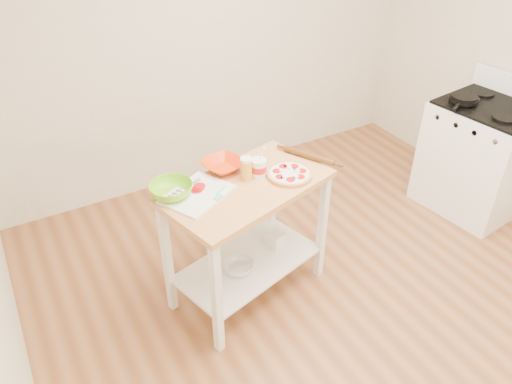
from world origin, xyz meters
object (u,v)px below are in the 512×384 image
object	(u,v)px
cutting_board	(196,194)
orange_bowl	(223,165)
beer_pint	(246,169)
spatula	(220,193)
skillet	(464,99)
pizza	(289,174)
rolling_pin	(309,156)
prep_island	(247,218)
gas_stove	(478,157)
shelf_glass_bowl	(239,267)
knife	(181,192)
green_bowl	(171,190)
yogurt_tub	(259,168)
shelf_bin	(276,239)

from	to	relation	value
cutting_board	orange_bowl	size ratio (longest dim) A/B	1.93
cutting_board	beer_pint	bearing A→B (deg)	-26.43
spatula	skillet	bearing A→B (deg)	-26.10
skillet	pizza	distance (m)	1.75
rolling_pin	prep_island	bearing A→B (deg)	-171.91
beer_pint	pizza	bearing A→B (deg)	-22.72
gas_stove	skillet	bearing A→B (deg)	129.84
orange_bowl	shelf_glass_bowl	distance (m)	0.70
knife	beer_pint	xyz separation A→B (m)	(0.42, -0.05, 0.06)
rolling_pin	cutting_board	bearing A→B (deg)	-178.87
green_bowl	yogurt_tub	bearing A→B (deg)	-6.73
orange_bowl	yogurt_tub	xyz separation A→B (m)	(0.16, -0.18, 0.03)
yogurt_tub	spatula	bearing A→B (deg)	-166.65
orange_bowl	green_bowl	world-z (taller)	green_bowl
cutting_board	shelf_bin	size ratio (longest dim) A/B	4.53
pizza	beer_pint	world-z (taller)	beer_pint
rolling_pin	shelf_glass_bowl	distance (m)	0.88
skillet	green_bowl	xyz separation A→B (m)	(-2.47, -0.01, -0.03)
yogurt_tub	gas_stove	bearing A→B (deg)	-2.23
skillet	green_bowl	world-z (taller)	skillet
gas_stove	pizza	size ratio (longest dim) A/B	3.85
shelf_bin	beer_pint	bearing A→B (deg)	-179.73
orange_bowl	beer_pint	size ratio (longest dim) A/B	1.69
cutting_board	orange_bowl	xyz separation A→B (m)	(0.27, 0.18, 0.02)
pizza	green_bowl	distance (m)	0.75
skillet	shelf_bin	distance (m)	1.89
knife	yogurt_tub	world-z (taller)	yogurt_tub
pizza	green_bowl	xyz separation A→B (m)	(-0.73, 0.16, 0.02)
green_bowl	pizza	bearing A→B (deg)	-12.70
knife	pizza	bearing A→B (deg)	-34.18
skillet	knife	xyz separation A→B (m)	(-2.42, -0.02, -0.06)
shelf_bin	prep_island	bearing A→B (deg)	-166.83
knife	shelf_bin	world-z (taller)	knife
spatula	beer_pint	distance (m)	0.25
prep_island	beer_pint	world-z (taller)	beer_pint
yogurt_tub	rolling_pin	world-z (taller)	yogurt_tub
beer_pint	shelf_bin	xyz separation A→B (m)	(0.23, 0.00, -0.66)
gas_stove	shelf_glass_bowl	size ratio (longest dim) A/B	5.41
skillet	beer_pint	distance (m)	2.00
shelf_glass_bowl	shelf_bin	distance (m)	0.37
skillet	orange_bowl	xyz separation A→B (m)	(-2.07, 0.11, -0.04)
pizza	shelf_glass_bowl	xyz separation A→B (m)	(-0.37, 0.01, -0.62)
green_bowl	prep_island	bearing A→B (deg)	-14.88
rolling_pin	orange_bowl	bearing A→B (deg)	163.94
gas_stove	pizza	bearing A→B (deg)	173.49
gas_stove	spatula	bearing A→B (deg)	172.79
pizza	green_bowl	world-z (taller)	green_bowl
yogurt_tub	prep_island	bearing A→B (deg)	-154.92
beer_pint	rolling_pin	xyz separation A→B (m)	(0.48, 0.01, -0.06)
prep_island	pizza	xyz separation A→B (m)	(0.28, -0.05, 0.27)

